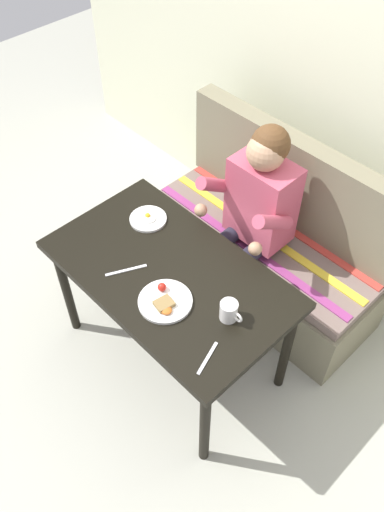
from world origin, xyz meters
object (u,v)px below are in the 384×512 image
plate_eggs (148,219)px  fork (207,358)px  table (170,282)px  plate_breakfast (165,301)px  knife (126,270)px  couch (266,246)px  coffee_mug (229,311)px  person (252,209)px

plate_eggs → fork: plate_eggs is taller
table → plate_breakfast: 0.21m
table → knife: (-0.14, -0.14, 0.08)m
couch → plate_breakfast: couch is taller
fork → coffee_mug: bearing=92.9°
plate_breakfast → knife: plate_breakfast is taller
person → fork: (0.46, -0.79, -0.01)m
person → plate_eggs: (-0.33, -0.44, -0.00)m
table → couch: 0.83m
person → fork: size_ratio=7.13×
plate_breakfast → plate_eggs: 0.54m
fork → plate_eggs: bearing=137.6°
table → coffee_mug: size_ratio=10.17×
plate_breakfast → fork: 0.34m
couch → person: size_ratio=1.19×
plate_breakfast → plate_eggs: (-0.46, 0.29, -0.00)m
person → fork: 0.92m
couch → table: bearing=-90.0°
couch → coffee_mug: bearing=-63.4°
table → person: person is taller
coffee_mug → plate_eggs: bearing=168.3°
plate_eggs → coffee_mug: size_ratio=1.62×
table → plate_breakfast: size_ratio=4.88×
plate_eggs → fork: size_ratio=1.12×
person → coffee_mug: (0.38, -0.58, 0.04)m
table → plate_eggs: size_ratio=6.29×
table → plate_breakfast: bearing=-48.0°
plate_breakfast → plate_eggs: bearing=147.2°
fork → knife: same height
person → plate_eggs: size_ratio=6.35×
couch → plate_eggs: 0.81m
plate_eggs → coffee_mug: bearing=-11.7°
table → couch: couch is taller
plate_breakfast → couch: bearing=97.9°
coffee_mug → knife: size_ratio=0.59×
table → person: size_ratio=0.99×
coffee_mug → table: bearing=-178.8°
couch → knife: couch is taller
couch → fork: (0.46, -0.97, 0.40)m
person → plate_eggs: person is taller
couch → plate_breakfast: 1.00m
couch → coffee_mug: couch is taller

